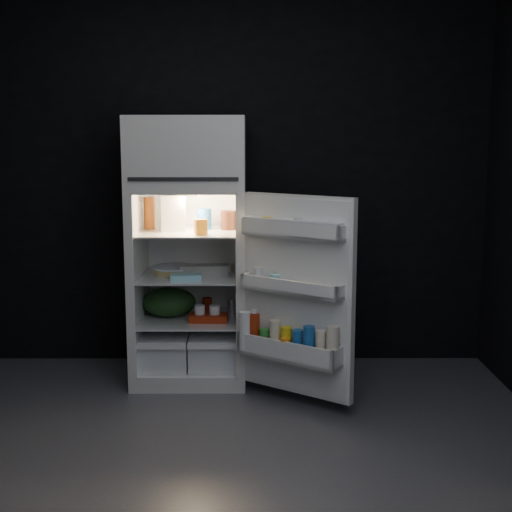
{
  "coord_description": "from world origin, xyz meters",
  "views": [
    {
      "loc": [
        0.31,
        -3.46,
        1.65
      ],
      "look_at": [
        0.33,
        1.0,
        0.9
      ],
      "focal_mm": 50.0,
      "sensor_mm": 36.0,
      "label": 1
    }
  ],
  "objects_px": {
    "refrigerator": "(190,240)",
    "egg_carton": "(204,270)",
    "yogurt_tray": "(209,318)",
    "fridge_door": "(294,300)",
    "milk_jug": "(173,213)"
  },
  "relations": [
    {
      "from": "egg_carton",
      "to": "yogurt_tray",
      "type": "xyz_separation_m",
      "value": [
        0.04,
        -0.08,
        -0.31
      ]
    },
    {
      "from": "refrigerator",
      "to": "milk_jug",
      "type": "bearing_deg",
      "value": -162.12
    },
    {
      "from": "refrigerator",
      "to": "milk_jug",
      "type": "distance_m",
      "value": 0.22
    },
    {
      "from": "refrigerator",
      "to": "fridge_door",
      "type": "xyz_separation_m",
      "value": [
        0.68,
        -0.6,
        -0.28
      ]
    },
    {
      "from": "fridge_door",
      "to": "refrigerator",
      "type": "bearing_deg",
      "value": 138.81
    },
    {
      "from": "fridge_door",
      "to": "egg_carton",
      "type": "bearing_deg",
      "value": 137.73
    },
    {
      "from": "fridge_door",
      "to": "milk_jug",
      "type": "bearing_deg",
      "value": 144.62
    },
    {
      "from": "milk_jug",
      "to": "egg_carton",
      "type": "bearing_deg",
      "value": -18.83
    },
    {
      "from": "refrigerator",
      "to": "yogurt_tray",
      "type": "distance_m",
      "value": 0.54
    },
    {
      "from": "fridge_door",
      "to": "milk_jug",
      "type": "xyz_separation_m",
      "value": [
        -0.79,
        0.56,
        0.47
      ]
    },
    {
      "from": "refrigerator",
      "to": "egg_carton",
      "type": "bearing_deg",
      "value": -33.96
    },
    {
      "from": "milk_jug",
      "to": "refrigerator",
      "type": "bearing_deg",
      "value": 7.54
    },
    {
      "from": "egg_carton",
      "to": "yogurt_tray",
      "type": "distance_m",
      "value": 0.32
    },
    {
      "from": "milk_jug",
      "to": "egg_carton",
      "type": "height_order",
      "value": "milk_jug"
    },
    {
      "from": "milk_jug",
      "to": "yogurt_tray",
      "type": "height_order",
      "value": "milk_jug"
    }
  ]
}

